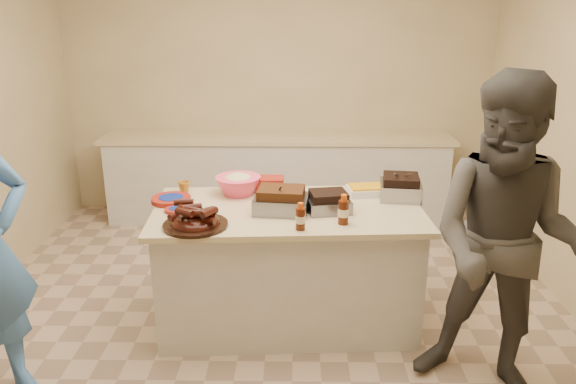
{
  "coord_description": "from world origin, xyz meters",
  "views": [
    {
      "loc": [
        0.2,
        -3.49,
        2.21
      ],
      "look_at": [
        0.14,
        0.17,
        0.97
      ],
      "focal_mm": 35.0,
      "sensor_mm": 36.0,
      "label": 1
    }
  ],
  "objects_px": {
    "island": "(288,319)",
    "bbq_bottle_a": "(300,230)",
    "roasting_pan": "(400,198)",
    "rib_platter": "(196,226)",
    "mustard_bottle": "(260,205)",
    "bbq_bottle_b": "(343,224)",
    "plastic_cup": "(185,193)",
    "coleslaw_bowl": "(238,194)"
  },
  "relations": [
    {
      "from": "mustard_bottle",
      "to": "bbq_bottle_a",
      "type": "bearing_deg",
      "value": -57.71
    },
    {
      "from": "bbq_bottle_a",
      "to": "mustard_bottle",
      "type": "height_order",
      "value": "bbq_bottle_a"
    },
    {
      "from": "coleslaw_bowl",
      "to": "island",
      "type": "bearing_deg",
      "value": -38.25
    },
    {
      "from": "island",
      "to": "roasting_pan",
      "type": "relative_size",
      "value": 6.35
    },
    {
      "from": "island",
      "to": "bbq_bottle_a",
      "type": "height_order",
      "value": "bbq_bottle_a"
    },
    {
      "from": "bbq_bottle_a",
      "to": "bbq_bottle_b",
      "type": "bearing_deg",
      "value": 20.2
    },
    {
      "from": "rib_platter",
      "to": "mustard_bottle",
      "type": "xyz_separation_m",
      "value": [
        0.38,
        0.4,
        0.0
      ]
    },
    {
      "from": "island",
      "to": "bbq_bottle_b",
      "type": "height_order",
      "value": "bbq_bottle_b"
    },
    {
      "from": "rib_platter",
      "to": "plastic_cup",
      "type": "xyz_separation_m",
      "value": [
        -0.2,
        0.66,
        0.0
      ]
    },
    {
      "from": "bbq_bottle_b",
      "to": "plastic_cup",
      "type": "distance_m",
      "value": 1.28
    },
    {
      "from": "bbq_bottle_a",
      "to": "island",
      "type": "bearing_deg",
      "value": 102.38
    },
    {
      "from": "island",
      "to": "mustard_bottle",
      "type": "xyz_separation_m",
      "value": [
        -0.2,
        0.07,
        0.87
      ]
    },
    {
      "from": "island",
      "to": "mustard_bottle",
      "type": "height_order",
      "value": "mustard_bottle"
    },
    {
      "from": "roasting_pan",
      "to": "plastic_cup",
      "type": "xyz_separation_m",
      "value": [
        -1.58,
        0.1,
        0.0
      ]
    },
    {
      "from": "island",
      "to": "coleslaw_bowl",
      "type": "bearing_deg",
      "value": 138.54
    },
    {
      "from": "coleslaw_bowl",
      "to": "plastic_cup",
      "type": "bearing_deg",
      "value": 175.97
    },
    {
      "from": "rib_platter",
      "to": "coleslaw_bowl",
      "type": "height_order",
      "value": "coleslaw_bowl"
    },
    {
      "from": "island",
      "to": "bbq_bottle_a",
      "type": "bearing_deg",
      "value": -80.83
    },
    {
      "from": "coleslaw_bowl",
      "to": "bbq_bottle_b",
      "type": "bearing_deg",
      "value": -38.23
    },
    {
      "from": "rib_platter",
      "to": "coleslaw_bowl",
      "type": "bearing_deg",
      "value": 71.69
    },
    {
      "from": "bbq_bottle_b",
      "to": "bbq_bottle_a",
      "type": "bearing_deg",
      "value": -159.8
    },
    {
      "from": "coleslaw_bowl",
      "to": "bbq_bottle_a",
      "type": "relative_size",
      "value": 1.88
    },
    {
      "from": "coleslaw_bowl",
      "to": "plastic_cup",
      "type": "xyz_separation_m",
      "value": [
        -0.4,
        0.03,
        0.0
      ]
    },
    {
      "from": "rib_platter",
      "to": "bbq_bottle_a",
      "type": "relative_size",
      "value": 2.33
    },
    {
      "from": "mustard_bottle",
      "to": "island",
      "type": "bearing_deg",
      "value": -18.3
    },
    {
      "from": "roasting_pan",
      "to": "coleslaw_bowl",
      "type": "bearing_deg",
      "value": -176.2
    },
    {
      "from": "rib_platter",
      "to": "roasting_pan",
      "type": "distance_m",
      "value": 1.49
    },
    {
      "from": "rib_platter",
      "to": "bbq_bottle_b",
      "type": "bearing_deg",
      "value": 3.53
    },
    {
      "from": "mustard_bottle",
      "to": "bbq_bottle_b",
      "type": "bearing_deg",
      "value": -31.96
    },
    {
      "from": "coleslaw_bowl",
      "to": "rib_platter",
      "type": "bearing_deg",
      "value": -108.31
    },
    {
      "from": "rib_platter",
      "to": "roasting_pan",
      "type": "bearing_deg",
      "value": 22.11
    },
    {
      "from": "roasting_pan",
      "to": "bbq_bottle_a",
      "type": "distance_m",
      "value": 0.94
    },
    {
      "from": "rib_platter",
      "to": "bbq_bottle_b",
      "type": "relative_size",
      "value": 2.09
    },
    {
      "from": "coleslaw_bowl",
      "to": "plastic_cup",
      "type": "height_order",
      "value": "coleslaw_bowl"
    },
    {
      "from": "rib_platter",
      "to": "mustard_bottle",
      "type": "relative_size",
      "value": 3.57
    },
    {
      "from": "mustard_bottle",
      "to": "plastic_cup",
      "type": "relative_size",
      "value": 1.26
    },
    {
      "from": "island",
      "to": "rib_platter",
      "type": "bearing_deg",
      "value": -152.85
    },
    {
      "from": "rib_platter",
      "to": "coleslaw_bowl",
      "type": "distance_m",
      "value": 0.66
    },
    {
      "from": "rib_platter",
      "to": "bbq_bottle_b",
      "type": "height_order",
      "value": "bbq_bottle_b"
    },
    {
      "from": "island",
      "to": "rib_platter",
      "type": "distance_m",
      "value": 1.1
    },
    {
      "from": "rib_platter",
      "to": "bbq_bottle_b",
      "type": "distance_m",
      "value": 0.93
    },
    {
      "from": "roasting_pan",
      "to": "bbq_bottle_a",
      "type": "xyz_separation_m",
      "value": [
        -0.72,
        -0.6,
        0.0
      ]
    }
  ]
}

